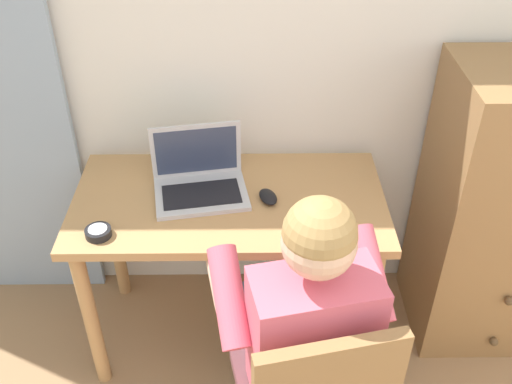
{
  "coord_description": "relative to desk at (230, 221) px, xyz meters",
  "views": [
    {
      "loc": [
        -0.4,
        0.08,
        2.05
      ],
      "look_at": [
        -0.38,
        1.73,
        0.84
      ],
      "focal_mm": 41.13,
      "sensor_mm": 36.0,
      "label": 1
    }
  ],
  "objects": [
    {
      "name": "desk_clock",
      "position": [
        -0.44,
        -0.21,
        0.13
      ],
      "size": [
        0.09,
        0.09,
        0.03
      ],
      "color": "black",
      "rests_on": "desk"
    },
    {
      "name": "computer_mouse",
      "position": [
        0.15,
        -0.02,
        0.13
      ],
      "size": [
        0.09,
        0.11,
        0.03
      ],
      "primitive_type": "ellipsoid",
      "rotation": [
        0.0,
        0.0,
        0.36
      ],
      "color": "black",
      "rests_on": "desk"
    },
    {
      "name": "person_seated",
      "position": [
        0.23,
        -0.5,
        0.04
      ],
      "size": [
        0.61,
        0.64,
        1.18
      ],
      "color": "#6B84AD",
      "rests_on": "ground_plane"
    },
    {
      "name": "laptop",
      "position": [
        -0.11,
        0.05,
        0.17
      ],
      "size": [
        0.38,
        0.3,
        0.24
      ],
      "color": "#B7BABF",
      "rests_on": "desk"
    },
    {
      "name": "wall_back",
      "position": [
        0.48,
        0.37,
        0.63
      ],
      "size": [
        4.8,
        0.05,
        2.5
      ],
      "primitive_type": "cube",
      "color": "silver",
      "rests_on": "ground_plane"
    },
    {
      "name": "desk",
      "position": [
        0.0,
        0.0,
        0.0
      ],
      "size": [
        1.17,
        0.61,
        0.74
      ],
      "color": "tan",
      "rests_on": "ground_plane"
    },
    {
      "name": "dresser",
      "position": [
        1.08,
        0.07,
        -0.02
      ],
      "size": [
        0.57,
        0.51,
        1.21
      ],
      "color": "olive",
      "rests_on": "ground_plane"
    }
  ]
}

